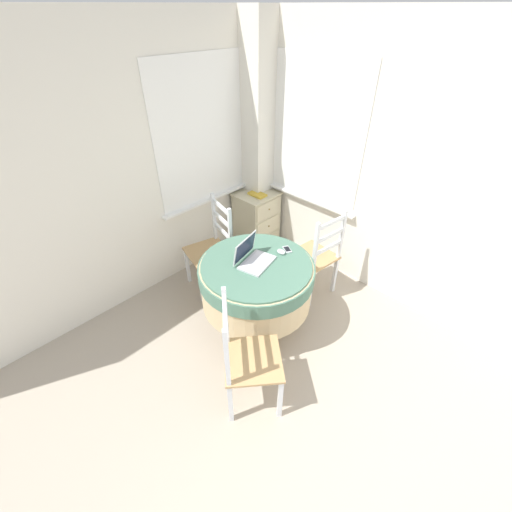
{
  "coord_description": "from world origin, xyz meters",
  "views": [
    {
      "loc": [
        -1.14,
        0.29,
        2.54
      ],
      "look_at": [
        0.68,
        2.06,
        0.67
      ],
      "focal_mm": 24.0,
      "sensor_mm": 36.0,
      "label": 1
    }
  ],
  "objects": [
    {
      "name": "corner_room_shell",
      "position": [
        1.03,
        1.96,
        1.28
      ],
      "size": [
        4.07,
        4.99,
        2.55
      ],
      "color": "white",
      "rests_on": "ground_plane"
    },
    {
      "name": "round_dining_table",
      "position": [
        0.53,
        1.91,
        0.55
      ],
      "size": [
        1.02,
        1.02,
        0.74
      ],
      "color": "#4C3D2D",
      "rests_on": "ground_plane"
    },
    {
      "name": "laptop",
      "position": [
        0.52,
        1.95,
        0.79
      ],
      "size": [
        0.37,
        0.31,
        0.23
      ],
      "color": "silver",
      "rests_on": "round_dining_table"
    },
    {
      "name": "computer_mouse",
      "position": [
        0.79,
        1.86,
        0.76
      ],
      "size": [
        0.05,
        0.08,
        0.04
      ],
      "color": "white",
      "rests_on": "round_dining_table"
    },
    {
      "name": "cell_phone",
      "position": [
        0.87,
        1.85,
        0.75
      ],
      "size": [
        0.1,
        0.12,
        0.01
      ],
      "color": "#B2B7BC",
      "rests_on": "round_dining_table"
    },
    {
      "name": "dining_chair_near_back_window",
      "position": [
        0.63,
        2.66,
        0.47
      ],
      "size": [
        0.51,
        0.51,
        1.0
      ],
      "color": "tan",
      "rests_on": "ground_plane"
    },
    {
      "name": "dining_chair_near_right_window",
      "position": [
        1.29,
        1.8,
        0.47
      ],
      "size": [
        0.47,
        0.46,
        1.0
      ],
      "color": "tan",
      "rests_on": "ground_plane"
    },
    {
      "name": "dining_chair_camera_near",
      "position": [
        -0.08,
        1.42,
        0.47
      ],
      "size": [
        0.59,
        0.59,
        1.0
      ],
      "color": "tan",
      "rests_on": "ground_plane"
    },
    {
      "name": "corner_cabinet",
      "position": [
        1.54,
        2.89,
        0.36
      ],
      "size": [
        0.48,
        0.44,
        0.72
      ],
      "color": "beige",
      "rests_on": "ground_plane"
    },
    {
      "name": "book_on_cabinet",
      "position": [
        1.51,
        2.85,
        0.73
      ],
      "size": [
        0.13,
        0.21,
        0.02
      ],
      "color": "gold",
      "rests_on": "corner_cabinet"
    }
  ]
}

